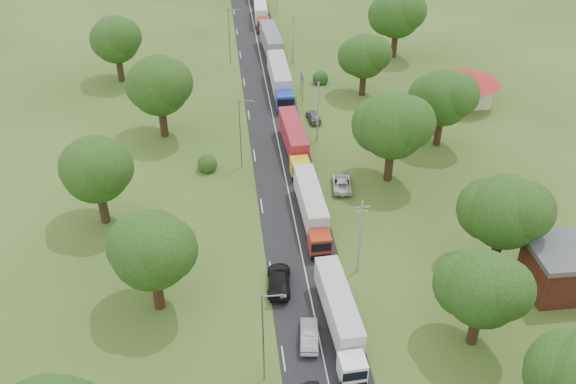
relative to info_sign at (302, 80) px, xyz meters
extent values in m
plane|color=#2E4617|center=(-5.20, -35.00, -3.00)|extent=(260.00, 260.00, 0.00)
cube|color=black|center=(-5.20, -15.00, -3.00)|extent=(8.00, 200.00, 0.04)
cylinder|color=slate|center=(0.00, -1.20, -1.00)|extent=(0.12, 0.12, 4.00)
cylinder|color=slate|center=(0.00, 1.20, -1.00)|extent=(0.12, 0.12, 4.00)
cube|color=navy|center=(0.00, 0.00, 0.60)|extent=(0.06, 3.00, 1.00)
cube|color=silver|center=(0.00, 0.00, 0.60)|extent=(0.07, 3.10, 0.06)
cylinder|color=gray|center=(0.30, -42.00, 1.50)|extent=(0.24, 0.24, 9.00)
cube|color=gray|center=(0.30, -42.00, 5.30)|extent=(1.60, 0.10, 0.10)
cube|color=gray|center=(0.30, -42.00, 4.80)|extent=(1.20, 0.10, 0.10)
cylinder|color=gray|center=(0.30, -14.00, 1.50)|extent=(0.24, 0.24, 9.00)
cube|color=gray|center=(0.30, -14.00, 5.30)|extent=(1.60, 0.10, 0.10)
cube|color=gray|center=(0.30, -14.00, 4.80)|extent=(1.20, 0.10, 0.10)
cylinder|color=gray|center=(0.30, 14.00, 1.50)|extent=(0.24, 0.24, 9.00)
cube|color=gray|center=(0.30, 14.00, 5.30)|extent=(1.60, 0.10, 0.10)
cube|color=gray|center=(0.30, 14.00, 4.80)|extent=(1.20, 0.10, 0.10)
cylinder|color=slate|center=(-10.70, -55.00, 2.00)|extent=(0.16, 0.16, 10.00)
cube|color=slate|center=(-9.80, -55.00, 6.70)|extent=(1.80, 0.10, 0.10)
cube|color=slate|center=(-9.00, -55.00, 6.55)|extent=(0.50, 0.22, 0.15)
cylinder|color=slate|center=(-10.70, -20.00, 2.00)|extent=(0.16, 0.16, 10.00)
cube|color=slate|center=(-9.80, -20.00, 6.70)|extent=(1.80, 0.10, 0.10)
cube|color=slate|center=(-9.00, -20.00, 6.55)|extent=(0.50, 0.22, 0.15)
cylinder|color=slate|center=(-10.70, 15.00, 2.00)|extent=(0.16, 0.16, 10.00)
cube|color=slate|center=(-9.80, 15.00, 6.70)|extent=(1.80, 0.10, 0.10)
cube|color=slate|center=(-9.00, 15.00, 6.55)|extent=(0.50, 0.22, 0.15)
sphere|color=#1C360E|center=(11.60, -63.50, 4.25)|extent=(7.20, 7.20, 7.20)
cylinder|color=#382616|center=(8.80, -53.00, -1.08)|extent=(1.04, 1.04, 3.85)
sphere|color=#1C360E|center=(8.80, -53.00, 3.60)|extent=(7.00, 7.00, 7.00)
sphere|color=#1C360E|center=(10.05, -54.00, 4.35)|extent=(5.50, 5.50, 5.50)
sphere|color=#1C360E|center=(7.80, -51.75, 3.10)|extent=(6.00, 6.00, 6.00)
cylinder|color=#382616|center=(14.80, -43.00, -0.90)|extent=(1.08, 1.08, 4.20)
sphere|color=#1C360E|center=(14.80, -43.00, 4.22)|extent=(7.70, 7.70, 7.70)
sphere|color=#1C360E|center=(16.18, -44.10, 5.05)|extent=(6.05, 6.05, 6.05)
sphere|color=#1C360E|center=(13.70, -41.63, 3.67)|extent=(6.60, 6.60, 6.60)
cylinder|color=#382616|center=(7.80, -25.00, -0.73)|extent=(1.12, 1.12, 4.55)
sphere|color=#1C360E|center=(7.80, -25.00, 4.85)|extent=(8.40, 8.40, 8.40)
sphere|color=#1C360E|center=(9.30, -26.20, 5.75)|extent=(6.60, 6.60, 6.60)
sphere|color=#1C360E|center=(6.60, -23.50, 4.25)|extent=(7.20, 7.20, 7.20)
cylinder|color=#382616|center=(16.80, -17.00, -0.90)|extent=(1.08, 1.08, 4.20)
sphere|color=#1C360E|center=(16.80, -17.00, 4.22)|extent=(7.70, 7.70, 7.70)
sphere|color=#1C360E|center=(18.18, -18.10, 5.05)|extent=(6.05, 6.05, 6.05)
sphere|color=#1C360E|center=(15.70, -15.63, 3.67)|extent=(6.60, 6.60, 6.60)
cylinder|color=#382616|center=(9.80, 0.00, -1.08)|extent=(1.04, 1.04, 3.85)
sphere|color=#1C360E|center=(9.80, 0.00, 3.60)|extent=(7.00, 7.00, 7.00)
sphere|color=#1C360E|center=(11.05, -1.00, 4.35)|extent=(5.50, 5.50, 5.50)
sphere|color=#1C360E|center=(8.80, 1.25, 3.10)|extent=(6.00, 6.00, 6.00)
cylinder|color=#382616|center=(18.80, 15.00, -0.73)|extent=(1.12, 1.12, 4.55)
sphere|color=#1C360E|center=(18.80, 15.00, 4.85)|extent=(8.40, 8.40, 8.40)
sphere|color=#1C360E|center=(20.30, 13.80, 5.75)|extent=(6.60, 6.60, 6.60)
sphere|color=#1C360E|center=(17.60, 16.50, 4.25)|extent=(7.20, 7.20, 7.20)
cylinder|color=#382616|center=(-20.20, -45.00, -0.90)|extent=(1.08, 1.08, 4.20)
sphere|color=#1C360E|center=(-20.20, -45.00, 4.22)|extent=(7.70, 7.70, 7.70)
sphere|color=#1C360E|center=(-18.82, -46.10, 5.05)|extent=(6.05, 6.05, 6.05)
sphere|color=#1C360E|center=(-21.30, -43.63, 3.67)|extent=(6.60, 6.60, 6.60)
cylinder|color=#382616|center=(-27.20, -30.00, -0.90)|extent=(1.08, 1.08, 4.20)
sphere|color=#1C360E|center=(-27.20, -30.00, 4.22)|extent=(7.70, 7.70, 7.70)
sphere|color=#1C360E|center=(-25.82, -31.10, 5.05)|extent=(6.05, 6.05, 6.05)
sphere|color=#1C360E|center=(-28.30, -28.63, 3.67)|extent=(6.60, 6.60, 6.60)
cylinder|color=#382616|center=(-21.20, -10.00, -0.73)|extent=(1.12, 1.12, 4.55)
sphere|color=#1C360E|center=(-21.20, -10.00, 4.85)|extent=(8.40, 8.40, 8.40)
sphere|color=#1C360E|center=(-19.70, -11.20, 5.75)|extent=(6.60, 6.60, 6.60)
sphere|color=#1C360E|center=(-22.40, -8.50, 4.25)|extent=(7.20, 7.20, 7.20)
cylinder|color=#382616|center=(-29.20, 10.00, -0.90)|extent=(1.08, 1.08, 4.20)
sphere|color=#1C360E|center=(-29.20, 10.00, 4.22)|extent=(7.70, 7.70, 7.70)
sphere|color=#1C360E|center=(-27.82, 8.90, 5.05)|extent=(6.05, 6.05, 6.05)
sphere|color=#1C360E|center=(-30.30, 11.37, 3.67)|extent=(6.60, 6.60, 6.60)
cube|color=maroon|center=(20.80, -47.00, -0.70)|extent=(8.00, 6.00, 4.60)
cube|color=#47494F|center=(20.80, -47.00, 1.90)|extent=(8.60, 6.60, 0.60)
cube|color=beige|center=(24.80, -5.00, -1.00)|extent=(7.00, 5.00, 4.00)
cone|color=maroon|center=(24.80, -5.00, 1.90)|extent=(10.08, 10.08, 1.80)
cube|color=white|center=(-3.16, -56.06, -1.55)|extent=(2.37, 2.37, 2.34)
cube|color=black|center=(-3.16, -57.20, -1.22)|extent=(2.15, 0.13, 1.03)
cube|color=slate|center=(-3.16, -49.50, -2.30)|extent=(2.73, 10.88, 0.28)
cube|color=silver|center=(-3.16, -49.22, -0.61)|extent=(2.93, 11.17, 2.81)
cylinder|color=black|center=(-3.16, -56.91, -2.53)|extent=(2.20, 0.94, 0.94)
cylinder|color=black|center=(-3.16, -55.22, -2.53)|extent=(2.20, 0.94, 0.94)
cylinder|color=black|center=(-3.16, -46.22, -2.53)|extent=(2.20, 0.94, 0.94)
cylinder|color=black|center=(-3.16, -44.82, -2.53)|extent=(2.20, 0.94, 0.94)
cube|color=#9D2911|center=(-3.27, -38.77, -1.53)|extent=(2.34, 2.34, 2.38)
cube|color=black|center=(-3.27, -39.93, -1.19)|extent=(2.19, 0.07, 1.05)
cube|color=slate|center=(-3.27, -39.87, -2.48)|extent=(2.10, 0.30, 0.33)
cube|color=slate|center=(-3.27, -32.11, -2.29)|extent=(2.45, 11.00, 0.29)
cube|color=#BCBCBC|center=(-3.27, -31.82, -0.57)|extent=(2.65, 11.29, 2.86)
cylinder|color=black|center=(-3.27, -39.63, -2.53)|extent=(2.24, 0.95, 0.95)
cylinder|color=black|center=(-3.27, -37.92, -2.53)|extent=(2.24, 0.95, 0.95)
cylinder|color=black|center=(-3.27, -28.77, -2.53)|extent=(2.24, 0.95, 0.95)
cylinder|color=black|center=(-3.27, -27.34, -2.53)|extent=(2.24, 0.95, 0.95)
cube|color=gold|center=(-3.36, -23.14, -1.51)|extent=(2.41, 2.41, 2.41)
cube|color=black|center=(-3.36, -24.31, -1.17)|extent=(2.22, 0.12, 1.06)
cube|color=slate|center=(-3.36, -24.25, -2.47)|extent=(2.13, 0.34, 0.34)
cube|color=slate|center=(-3.36, -16.39, -2.28)|extent=(2.69, 11.18, 0.29)
cube|color=maroon|center=(-3.36, -16.10, -0.54)|extent=(2.90, 11.47, 2.89)
cylinder|color=black|center=(-3.36, -24.01, -2.52)|extent=(2.27, 0.96, 0.96)
cylinder|color=black|center=(-3.36, -22.28, -2.52)|extent=(2.27, 0.96, 0.96)
cylinder|color=black|center=(-3.36, -13.02, -2.52)|extent=(2.27, 0.96, 0.96)
cylinder|color=black|center=(-3.36, -11.57, -2.52)|extent=(2.27, 0.96, 0.96)
cube|color=#1C33AA|center=(-3.21, -4.40, -1.33)|extent=(2.59, 2.59, 2.69)
cube|color=black|center=(-3.21, -5.71, -0.96)|extent=(2.48, 0.02, 1.18)
cube|color=slate|center=(-3.21, -5.64, -2.41)|extent=(2.37, 0.25, 0.38)
cube|color=slate|center=(-3.21, 3.14, -2.19)|extent=(2.48, 12.39, 0.32)
cube|color=#AEAEB3|center=(-3.21, 3.46, -0.26)|extent=(2.70, 12.71, 3.23)
cylinder|color=black|center=(-3.21, -5.37, -2.46)|extent=(2.53, 1.08, 1.08)
cylinder|color=black|center=(-3.21, -3.43, -2.46)|extent=(2.53, 1.08, 1.08)
cylinder|color=black|center=(-3.21, 6.91, -2.46)|extent=(2.53, 1.08, 1.08)
cylinder|color=black|center=(-3.21, 8.52, -2.46)|extent=(2.53, 1.08, 1.08)
cube|color=silver|center=(-3.12, 10.87, -1.34)|extent=(2.69, 2.69, 2.68)
cube|color=black|center=(-3.12, 9.57, -0.96)|extent=(2.47, 0.13, 1.18)
cube|color=slate|center=(-3.12, 9.63, -2.41)|extent=(2.37, 0.35, 0.38)
cube|color=slate|center=(-3.12, 18.39, -2.20)|extent=(3.00, 12.44, 0.32)
cube|color=slate|center=(-3.12, 18.71, -0.26)|extent=(3.22, 12.78, 3.22)
cylinder|color=black|center=(-3.12, 9.90, -2.47)|extent=(2.52, 1.07, 1.07)
cylinder|color=black|center=(-3.12, 11.83, -2.47)|extent=(2.52, 1.07, 1.07)
cylinder|color=black|center=(-3.12, 22.14, -2.47)|extent=(2.52, 1.07, 1.07)
cylinder|color=black|center=(-3.12, 23.75, -2.47)|extent=(2.52, 1.07, 1.07)
cube|color=#A42419|center=(-3.55, 30.17, -1.49)|extent=(2.44, 2.44, 2.43)
cube|color=black|center=(-3.55, 28.99, -1.15)|extent=(2.24, 0.12, 1.07)
cube|color=slate|center=(-3.55, 29.05, -2.47)|extent=(2.15, 0.35, 0.34)
cube|color=slate|center=(-3.55, 36.98, -2.27)|extent=(2.75, 11.27, 0.29)
cube|color=silver|center=(-3.55, 37.27, -0.52)|extent=(2.96, 11.57, 2.92)
cylinder|color=black|center=(-3.55, 29.29, -2.52)|extent=(2.29, 0.97, 0.97)
cylinder|color=black|center=(-3.55, 31.04, -2.52)|extent=(2.29, 0.97, 0.97)
cylinder|color=black|center=(-3.55, 40.38, -2.52)|extent=(2.29, 0.97, 0.97)
cylinder|color=black|center=(-3.55, 41.84, -2.52)|extent=(2.29, 0.97, 0.97)
cube|color=slate|center=(-3.00, 45.57, -2.42)|extent=(2.35, 0.41, 0.37)
cylinder|color=black|center=(-3.00, 45.83, -2.47)|extent=(2.49, 1.06, 1.06)
cylinder|color=black|center=(-3.00, 47.74, -2.47)|extent=(2.49, 1.06, 1.06)
imported|color=#979A9E|center=(-6.20, -51.17, -2.25)|extent=(2.16, 4.75, 1.51)
imported|color=black|center=(-8.20, -43.47, -2.16)|extent=(2.96, 6.00, 1.68)
imported|color=silver|center=(1.54, -26.20, -2.29)|extent=(2.94, 5.35, 1.42)
imported|color=#55575C|center=(0.69, -7.92, -2.29)|extent=(2.06, 4.31, 1.42)
camera|label=1|loc=(-12.95, -92.27, 42.05)|focal=40.00mm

